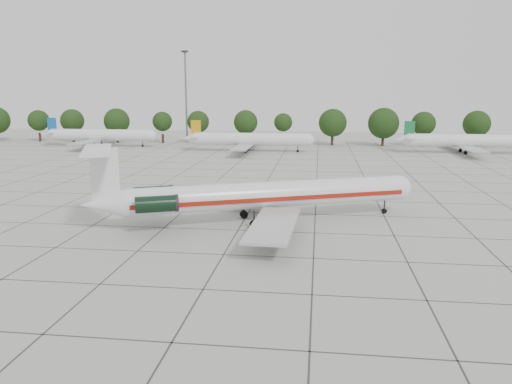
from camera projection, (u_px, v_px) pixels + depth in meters
The scene contains 8 objects.
ground at pixel (238, 230), 52.34m from camera, with size 260.00×260.00×0.00m, color #ACACA4.
apron_joints at pixel (256, 200), 66.92m from camera, with size 170.00×170.00×0.02m, color #383838.
main_airliner at pixel (254, 195), 54.73m from camera, with size 36.12×27.25×8.79m.
bg_airliner_b at pixel (100, 135), 130.55m from camera, with size 28.24×27.20×7.40m.
bg_airliner_c at pixel (250, 140), 119.24m from camera, with size 28.24×27.20×7.40m.
bg_airliner_d at pixel (467, 141), 115.98m from camera, with size 28.24×27.20×7.40m.
tree_line at pixel (246, 122), 135.21m from camera, with size 249.86×8.44×10.22m.
floodlight_mast at pixel (186, 91), 142.62m from camera, with size 1.60×1.60×25.45m.
Camera 1 is at (8.23, -49.84, 14.40)m, focal length 35.00 mm.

